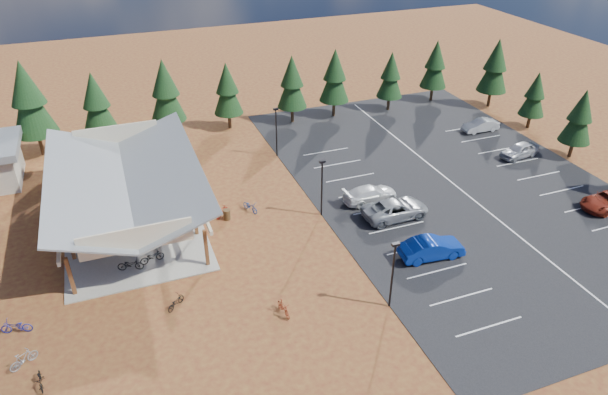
{
  "coord_description": "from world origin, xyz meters",
  "views": [
    {
      "loc": [
        -9.94,
        -33.51,
        24.77
      ],
      "look_at": [
        3.58,
        2.37,
        1.8
      ],
      "focal_mm": 32.0,
      "sensor_mm": 36.0,
      "label": 1
    }
  ],
  "objects_px": {
    "trash_bin_1": "(197,204)",
    "car_9": "(480,125)",
    "bike_4": "(152,257)",
    "bike_10": "(16,327)",
    "car_3": "(370,194)",
    "lamp_post_2": "(276,129)",
    "bike_5": "(163,233)",
    "bike_14": "(250,206)",
    "bike_7": "(138,179)",
    "lamp_post_0": "(393,271)",
    "car_1": "(432,248)",
    "bike_pavilion": "(125,179)",
    "bike_1": "(101,231)",
    "trash_bin_0": "(227,215)",
    "bike_15": "(222,212)",
    "bike_0": "(130,264)",
    "bike_11": "(283,308)",
    "bike_12": "(176,302)",
    "bike_9": "(23,359)",
    "car_6": "(608,200)",
    "bike_6": "(145,197)",
    "car_8": "(520,150)",
    "bike_8": "(40,380)",
    "lamp_post_1": "(322,184)",
    "bike_3": "(90,191)",
    "car_2": "(395,209)",
    "bike_2": "(121,210)"
  },
  "relations": [
    {
      "from": "trash_bin_1",
      "to": "bike_12",
      "type": "height_order",
      "value": "trash_bin_1"
    },
    {
      "from": "bike_10",
      "to": "car_3",
      "type": "bearing_deg",
      "value": 116.79
    },
    {
      "from": "bike_4",
      "to": "bike_8",
      "type": "distance_m",
      "value": 11.72
    },
    {
      "from": "bike_4",
      "to": "bike_12",
      "type": "height_order",
      "value": "bike_4"
    },
    {
      "from": "bike_10",
      "to": "bike_11",
      "type": "height_order",
      "value": "bike_11"
    },
    {
      "from": "car_3",
      "to": "bike_8",
      "type": "bearing_deg",
      "value": 110.67
    },
    {
      "from": "trash_bin_1",
      "to": "bike_6",
      "type": "xyz_separation_m",
      "value": [
        -4.02,
        2.71,
        0.06
      ]
    },
    {
      "from": "trash_bin_0",
      "to": "bike_15",
      "type": "distance_m",
      "value": 0.6
    },
    {
      "from": "bike_7",
      "to": "bike_10",
      "type": "distance_m",
      "value": 19.05
    },
    {
      "from": "car_9",
      "to": "bike_14",
      "type": "bearing_deg",
      "value": -74.24
    },
    {
      "from": "lamp_post_0",
      "to": "trash_bin_1",
      "type": "height_order",
      "value": "lamp_post_0"
    },
    {
      "from": "bike_9",
      "to": "car_6",
      "type": "xyz_separation_m",
      "value": [
        45.85,
        1.35,
        0.23
      ]
    },
    {
      "from": "car_9",
      "to": "bike_8",
      "type": "bearing_deg",
      "value": -63.28
    },
    {
      "from": "trash_bin_0",
      "to": "bike_10",
      "type": "distance_m",
      "value": 17.41
    },
    {
      "from": "bike_7",
      "to": "car_8",
      "type": "height_order",
      "value": "car_8"
    },
    {
      "from": "bike_1",
      "to": "bike_10",
      "type": "height_order",
      "value": "bike_1"
    },
    {
      "from": "bike_6",
      "to": "bike_9",
      "type": "height_order",
      "value": "bike_9"
    },
    {
      "from": "trash_bin_0",
      "to": "car_8",
      "type": "distance_m",
      "value": 30.49
    },
    {
      "from": "lamp_post_2",
      "to": "bike_2",
      "type": "bearing_deg",
      "value": -158.4
    },
    {
      "from": "bike_2",
      "to": "bike_8",
      "type": "height_order",
      "value": "bike_2"
    },
    {
      "from": "trash_bin_0",
      "to": "trash_bin_1",
      "type": "bearing_deg",
      "value": 128.91
    },
    {
      "from": "trash_bin_1",
      "to": "bike_7",
      "type": "xyz_separation_m",
      "value": [
        -4.25,
        6.1,
        0.17
      ]
    },
    {
      "from": "car_1",
      "to": "bike_0",
      "type": "bearing_deg",
      "value": 78.55
    },
    {
      "from": "bike_1",
      "to": "car_3",
      "type": "distance_m",
      "value": 22.45
    },
    {
      "from": "bike_1",
      "to": "bike_6",
      "type": "distance_m",
      "value": 5.8
    },
    {
      "from": "bike_0",
      "to": "bike_6",
      "type": "distance_m",
      "value": 9.72
    },
    {
      "from": "bike_11",
      "to": "car_2",
      "type": "bearing_deg",
      "value": 23.71
    },
    {
      "from": "bike_12",
      "to": "car_8",
      "type": "relative_size",
      "value": 0.37
    },
    {
      "from": "bike_12",
      "to": "bike_5",
      "type": "bearing_deg",
      "value": -44.89
    },
    {
      "from": "bike_1",
      "to": "bike_10",
      "type": "relative_size",
      "value": 0.87
    },
    {
      "from": "lamp_post_2",
      "to": "car_6",
      "type": "bearing_deg",
      "value": -39.99
    },
    {
      "from": "lamp_post_2",
      "to": "bike_5",
      "type": "xyz_separation_m",
      "value": [
        -13.01,
        -10.92,
        -2.34
      ]
    },
    {
      "from": "trash_bin_0",
      "to": "car_3",
      "type": "bearing_deg",
      "value": -7.45
    },
    {
      "from": "lamp_post_2",
      "to": "lamp_post_1",
      "type": "bearing_deg",
      "value": -90.0
    },
    {
      "from": "bike_3",
      "to": "bike_14",
      "type": "bearing_deg",
      "value": -128.16
    },
    {
      "from": "trash_bin_1",
      "to": "car_9",
      "type": "bearing_deg",
      "value": 8.8
    },
    {
      "from": "lamp_post_0",
      "to": "car_1",
      "type": "distance_m",
      "value": 6.88
    },
    {
      "from": "car_2",
      "to": "car_8",
      "type": "relative_size",
      "value": 1.32
    },
    {
      "from": "bike_4",
      "to": "car_9",
      "type": "bearing_deg",
      "value": -83.68
    },
    {
      "from": "bike_5",
      "to": "car_2",
      "type": "bearing_deg",
      "value": -116.53
    },
    {
      "from": "bike_pavilion",
      "to": "lamp_post_0",
      "type": "relative_size",
      "value": 3.77
    },
    {
      "from": "bike_8",
      "to": "car_2",
      "type": "bearing_deg",
      "value": 9.54
    },
    {
      "from": "lamp_post_0",
      "to": "bike_10",
      "type": "bearing_deg",
      "value": 165.26
    },
    {
      "from": "car_2",
      "to": "bike_0",
      "type": "bearing_deg",
      "value": 87.4
    },
    {
      "from": "lamp_post_2",
      "to": "bike_11",
      "type": "xyz_separation_m",
      "value": [
        -6.84,
        -22.23,
        -2.46
      ]
    },
    {
      "from": "bike_9",
      "to": "trash_bin_1",
      "type": "bearing_deg",
      "value": -76.54
    },
    {
      "from": "lamp_post_1",
      "to": "car_2",
      "type": "xyz_separation_m",
      "value": [
        5.62,
        -2.53,
        -2.15
      ]
    },
    {
      "from": "lamp_post_0",
      "to": "car_2",
      "type": "bearing_deg",
      "value": 59.3
    },
    {
      "from": "bike_0",
      "to": "bike_12",
      "type": "bearing_deg",
      "value": -138.86
    },
    {
      "from": "bike_pavilion",
      "to": "bike_11",
      "type": "xyz_separation_m",
      "value": [
        8.16,
        -15.23,
        -3.31
      ]
    }
  ]
}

